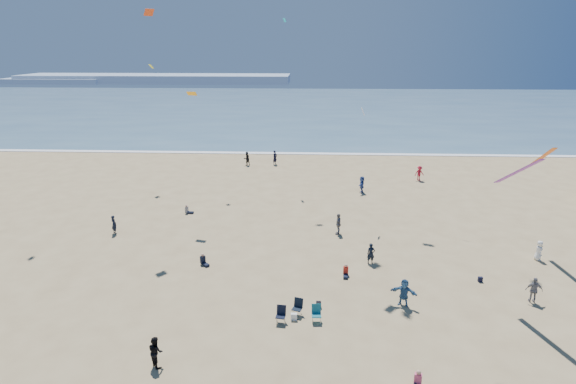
{
  "coord_description": "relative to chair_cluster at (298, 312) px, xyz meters",
  "views": [
    {
      "loc": [
        3.19,
        -17.8,
        14.86
      ],
      "look_at": [
        2.0,
        8.0,
        6.37
      ],
      "focal_mm": 28.0,
      "sensor_mm": 36.0,
      "label": 1
    }
  ],
  "objects": [
    {
      "name": "seated_group",
      "position": [
        -1.5,
        2.68,
        -0.08
      ],
      "size": [
        17.14,
        27.4,
        0.84
      ],
      "color": "silver",
      "rests_on": "ground"
    },
    {
      "name": "white_tote",
      "position": [
        -0.24,
        0.03,
        -0.3
      ],
      "size": [
        0.35,
        0.2,
        0.4
      ],
      "primitive_type": "cube",
      "color": "white",
      "rests_on": "ground"
    },
    {
      "name": "surf_line",
      "position": [
        -2.75,
        40.89,
        -0.46
      ],
      "size": [
        220.0,
        1.2,
        0.08
      ],
      "primitive_type": "cube",
      "color": "white",
      "rests_on": "ground"
    },
    {
      "name": "ground",
      "position": [
        -2.75,
        -4.11,
        -0.5
      ],
      "size": [
        220.0,
        220.0,
        0.0
      ],
      "primitive_type": "plane",
      "color": "tan",
      "rests_on": "ground"
    },
    {
      "name": "ocean",
      "position": [
        -2.75,
        90.89,
        -0.47
      ],
      "size": [
        220.0,
        100.0,
        0.06
      ],
      "primitive_type": "cube",
      "color": "#476B84",
      "rests_on": "ground"
    },
    {
      "name": "headland_near",
      "position": [
        -102.75,
        160.89,
        0.5
      ],
      "size": [
        40.0,
        14.0,
        2.0
      ],
      "primitive_type": "cube",
      "color": "#7A8EA8",
      "rests_on": "ground"
    },
    {
      "name": "kites_aloft",
      "position": [
        7.23,
        9.28,
        14.78
      ],
      "size": [
        41.77,
        38.49,
        28.65
      ],
      "color": "green",
      "rests_on": "ground"
    },
    {
      "name": "standing_flyers",
      "position": [
        1.92,
        12.64,
        0.36
      ],
      "size": [
        37.55,
        43.24,
        1.87
      ],
      "color": "black",
      "rests_on": "ground"
    },
    {
      "name": "chair_cluster",
      "position": [
        0.0,
        0.0,
        0.0
      ],
      "size": [
        2.65,
        1.52,
        1.0
      ],
      "color": "black",
      "rests_on": "ground"
    },
    {
      "name": "navy_bag",
      "position": [
        11.89,
        4.9,
        -0.33
      ],
      "size": [
        0.28,
        0.18,
        0.34
      ],
      "primitive_type": "cube",
      "color": "black",
      "rests_on": "ground"
    },
    {
      "name": "headland_far",
      "position": [
        -62.75,
        165.89,
        1.1
      ],
      "size": [
        110.0,
        20.0,
        3.2
      ],
      "primitive_type": "cube",
      "color": "#7A8EA8",
      "rests_on": "ground"
    },
    {
      "name": "black_backpack",
      "position": [
        1.19,
        1.36,
        -0.31
      ],
      "size": [
        0.3,
        0.22,
        0.38
      ],
      "primitive_type": "cube",
      "color": "black",
      "rests_on": "ground"
    }
  ]
}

